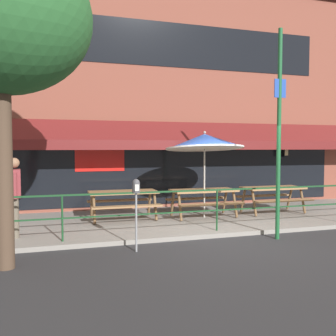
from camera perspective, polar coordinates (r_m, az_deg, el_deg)
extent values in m
plane|color=#2D2D30|center=(8.63, 8.27, -10.47)|extent=(120.00, 120.00, 0.00)
cube|color=gray|center=(10.42, 3.55, -7.80)|extent=(15.00, 4.00, 0.10)
cube|color=brown|center=(12.48, -0.07, 10.78)|extent=(15.00, 0.50, 7.37)
cube|color=black|center=(12.56, 0.29, 18.29)|extent=(10.50, 0.02, 1.40)
cube|color=black|center=(12.14, 0.29, -0.06)|extent=(12.00, 0.02, 2.30)
cube|color=red|center=(11.64, -10.32, 1.23)|extent=(1.50, 0.02, 0.70)
cube|color=maroon|center=(11.61, 1.08, 5.47)|extent=(13.80, 0.92, 0.70)
cube|color=maroon|center=(11.12, 1.89, 3.52)|extent=(13.80, 0.08, 0.28)
cube|color=black|center=(13.80, 17.07, 3.02)|extent=(0.04, 0.28, 0.04)
cube|color=black|center=(13.68, 17.39, 2.26)|extent=(0.18, 0.18, 0.28)
cube|color=beige|center=(13.68, 17.39, 2.26)|extent=(0.13, 0.19, 0.20)
cylinder|color=#194723|center=(8.02, -15.81, -7.41)|extent=(0.04, 0.04, 0.95)
cylinder|color=#194723|center=(8.78, 7.46, -6.40)|extent=(0.04, 0.04, 0.95)
cube|color=#194723|center=(8.72, 7.49, -3.32)|extent=(13.80, 0.04, 0.04)
cube|color=#194723|center=(8.78, 7.46, -6.40)|extent=(13.80, 0.03, 0.03)
cube|color=#997047|center=(10.05, -6.84, -3.67)|extent=(1.80, 0.80, 0.05)
cube|color=#997047|center=(9.52, -6.22, -5.86)|extent=(1.80, 0.26, 0.04)
cube|color=#997047|center=(10.65, -7.38, -4.91)|extent=(1.80, 0.26, 0.04)
cylinder|color=brown|center=(9.96, -1.95, -5.85)|extent=(0.07, 0.30, 0.73)
cylinder|color=brown|center=(10.57, -2.84, -5.33)|extent=(0.07, 0.30, 0.73)
cylinder|color=brown|center=(9.68, -11.19, -6.18)|extent=(0.07, 0.30, 0.73)
cylinder|color=brown|center=(10.30, -11.55, -5.61)|extent=(0.07, 0.30, 0.73)
cube|color=#997047|center=(10.41, 5.45, -3.42)|extent=(1.80, 0.80, 0.05)
cube|color=#997047|center=(9.92, 6.72, -5.50)|extent=(1.80, 0.26, 0.04)
cube|color=#997047|center=(10.98, 4.29, -4.65)|extent=(1.80, 0.26, 0.04)
cylinder|color=brown|center=(10.50, 10.17, -5.44)|extent=(0.07, 0.30, 0.73)
cylinder|color=brown|center=(11.07, 8.66, -4.98)|extent=(0.07, 0.30, 0.73)
cylinder|color=brown|center=(9.88, 1.83, -5.93)|extent=(0.07, 0.30, 0.73)
cylinder|color=brown|center=(10.48, 0.71, -5.40)|extent=(0.07, 0.30, 0.73)
cube|color=#997047|center=(11.43, 15.70, -2.94)|extent=(1.80, 0.80, 0.05)
cube|color=#997047|center=(10.99, 17.31, -4.78)|extent=(1.80, 0.26, 0.04)
cube|color=#997047|center=(11.96, 14.17, -4.10)|extent=(1.80, 0.26, 0.04)
cylinder|color=brown|center=(11.67, 19.84, -4.71)|extent=(0.07, 0.30, 0.73)
cylinder|color=brown|center=(12.18, 18.04, -4.36)|extent=(0.07, 0.30, 0.73)
cylinder|color=brown|center=(10.80, 12.99, -5.23)|extent=(0.07, 0.30, 0.73)
cylinder|color=brown|center=(11.35, 11.38, -4.81)|extent=(0.07, 0.30, 0.73)
cylinder|color=#B7B2A8|center=(10.32, 5.57, -1.19)|extent=(0.04, 0.04, 2.30)
cone|color=#2D56B7|center=(10.29, 5.60, 4.09)|extent=(2.10, 2.13, 0.57)
cylinder|color=white|center=(10.29, 5.59, 3.03)|extent=(2.14, 2.14, 0.21)
sphere|color=#B7B2A8|center=(10.30, 5.61, 5.42)|extent=(0.07, 0.07, 0.07)
cylinder|color=#665B4C|center=(8.65, -22.24, -7.06)|extent=(0.15, 0.15, 0.86)
cylinder|color=#665B4C|center=(8.85, -22.24, -6.84)|extent=(0.15, 0.15, 0.86)
cube|color=maroon|center=(8.65, -22.34, -2.18)|extent=(0.28, 0.42, 0.60)
cylinder|color=maroon|center=(8.40, -22.34, -2.54)|extent=(0.10, 0.10, 0.54)
cylinder|color=maroon|center=(8.92, -22.34, -2.22)|extent=(0.10, 0.10, 0.54)
sphere|color=#9E7051|center=(8.63, -22.40, 0.73)|extent=(0.22, 0.22, 0.22)
cylinder|color=gray|center=(7.34, -4.86, -8.28)|extent=(0.04, 0.04, 1.15)
cylinder|color=#4C4C51|center=(7.24, -4.89, -3.03)|extent=(0.15, 0.15, 0.20)
sphere|color=#4C4C51|center=(7.23, -4.89, -2.24)|extent=(0.14, 0.14, 0.14)
cube|color=silver|center=(7.16, -4.75, -3.02)|extent=(0.08, 0.01, 0.13)
cylinder|color=#1E6033|center=(8.55, 16.53, 4.82)|extent=(0.09, 0.09, 4.59)
cube|color=blue|center=(8.63, 16.71, 11.55)|extent=(0.28, 0.02, 0.40)
cylinder|color=brown|center=(6.75, -23.70, -0.84)|extent=(0.28, 0.28, 3.18)
ellipsoid|color=#28602D|center=(7.06, -24.19, 20.27)|extent=(2.95, 2.66, 2.51)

